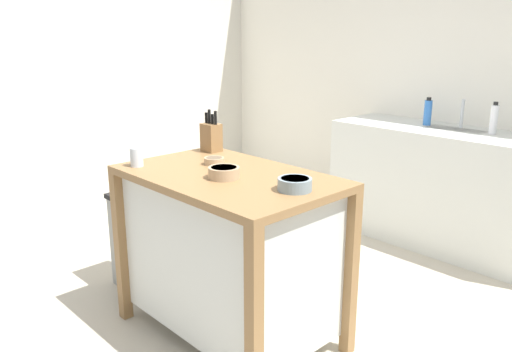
% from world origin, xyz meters
% --- Properties ---
extents(ground_plane, '(6.24, 6.24, 0.00)m').
position_xyz_m(ground_plane, '(0.00, 0.00, 0.00)').
color(ground_plane, '#BCB29E').
rests_on(ground_plane, ground).
extents(wall_back, '(5.24, 0.10, 2.60)m').
position_xyz_m(wall_back, '(0.00, 2.24, 1.30)').
color(wall_back, silver).
rests_on(wall_back, ground).
extents(wall_left, '(0.10, 2.84, 2.60)m').
position_xyz_m(wall_left, '(-2.62, 0.82, 1.30)').
color(wall_left, silver).
rests_on(wall_left, ground).
extents(kitchen_island, '(1.17, 0.73, 0.93)m').
position_xyz_m(kitchen_island, '(-0.07, -0.15, 0.52)').
color(kitchen_island, olive).
rests_on(kitchen_island, ground).
extents(knife_block, '(0.11, 0.09, 0.25)m').
position_xyz_m(knife_block, '(-0.53, 0.12, 1.02)').
color(knife_block, olive).
rests_on(knife_block, kitchen_island).
extents(bowl_ceramic_small, '(0.16, 0.16, 0.06)m').
position_xyz_m(bowl_ceramic_small, '(0.36, -0.11, 0.96)').
color(bowl_ceramic_small, gray).
rests_on(bowl_ceramic_small, kitchen_island).
extents(bowl_ceramic_wide, '(0.16, 0.16, 0.06)m').
position_xyz_m(bowl_ceramic_wide, '(-0.02, -0.21, 0.96)').
color(bowl_ceramic_wide, tan).
rests_on(bowl_ceramic_wide, kitchen_island).
extents(bowl_stoneware_deep, '(0.11, 0.11, 0.04)m').
position_xyz_m(bowl_stoneware_deep, '(-0.27, -0.07, 0.95)').
color(bowl_stoneware_deep, tan).
rests_on(bowl_stoneware_deep, kitchen_island).
extents(drinking_cup, '(0.07, 0.07, 0.10)m').
position_xyz_m(drinking_cup, '(-0.53, -0.40, 0.98)').
color(drinking_cup, silver).
rests_on(drinking_cup, kitchen_island).
extents(trash_bin, '(0.36, 0.28, 0.63)m').
position_xyz_m(trash_bin, '(-0.89, -0.20, 0.32)').
color(trash_bin, gray).
rests_on(trash_bin, ground).
extents(sink_counter, '(1.80, 0.60, 0.92)m').
position_xyz_m(sink_counter, '(0.13, 1.89, 0.46)').
color(sink_counter, silver).
rests_on(sink_counter, ground).
extents(sink_faucet, '(0.02, 0.02, 0.22)m').
position_xyz_m(sink_faucet, '(0.13, 2.03, 1.03)').
color(sink_faucet, '#B7BCC1').
rests_on(sink_faucet, sink_counter).
extents(bottle_hand_soap, '(0.06, 0.06, 0.22)m').
position_xyz_m(bottle_hand_soap, '(-0.12, 1.96, 1.02)').
color(bottle_hand_soap, blue).
rests_on(bottle_hand_soap, sink_counter).
extents(bottle_dish_soap, '(0.05, 0.05, 0.23)m').
position_xyz_m(bottle_dish_soap, '(0.39, 1.97, 1.03)').
color(bottle_dish_soap, white).
rests_on(bottle_dish_soap, sink_counter).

